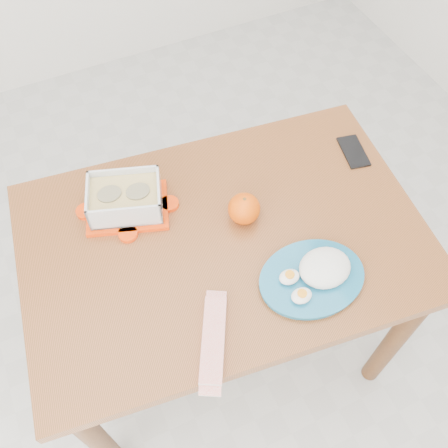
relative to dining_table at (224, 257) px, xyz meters
name	(u,v)px	position (x,y,z in m)	size (l,w,h in m)	color
ground	(211,327)	(-0.03, 0.07, -0.64)	(3.50, 3.50, 0.00)	#B7B7B2
dining_table	(224,257)	(0.00, 0.00, 0.00)	(1.16, 0.84, 0.75)	#974B2A
food_container	(125,199)	(-0.20, 0.20, 0.16)	(0.26, 0.23, 0.09)	#FF3D07
orange_fruit	(244,209)	(0.07, 0.03, 0.16)	(0.09, 0.09, 0.09)	orange
rice_plate	(316,274)	(0.16, -0.21, 0.14)	(0.29, 0.29, 0.07)	#19668C
candy_bar	(213,340)	(-0.15, -0.26, 0.12)	(0.21, 0.05, 0.02)	red
smartphone	(353,152)	(0.48, 0.11, 0.12)	(0.06, 0.13, 0.01)	black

